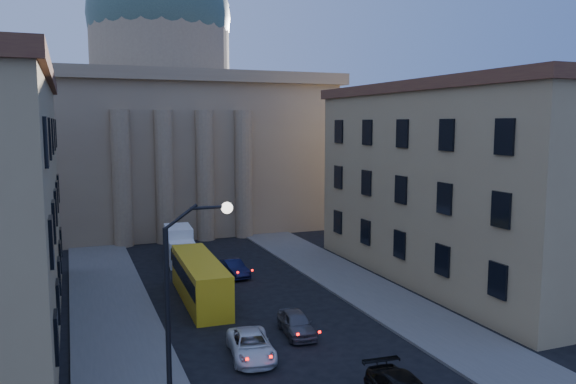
# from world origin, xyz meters

# --- Properties ---
(sidewalk_left) EXTENTS (5.00, 60.00, 0.15)m
(sidewalk_left) POSITION_xyz_m (-8.50, 18.00, 0.07)
(sidewalk_left) COLOR #615D58
(sidewalk_left) RESTS_ON ground
(sidewalk_right) EXTENTS (5.00, 60.00, 0.15)m
(sidewalk_right) POSITION_xyz_m (8.50, 18.00, 0.07)
(sidewalk_right) COLOR #615D58
(sidewalk_right) RESTS_ON ground
(church) EXTENTS (68.02, 28.76, 36.60)m
(church) POSITION_xyz_m (0.00, 55.47, 11.88)
(church) COLOR #8D7357
(church) RESTS_ON ground
(building_right) EXTENTS (11.60, 26.60, 14.70)m
(building_right) POSITION_xyz_m (17.00, 22.00, 7.42)
(building_right) COLOR tan
(building_right) RESTS_ON ground
(street_lamp) EXTENTS (2.62, 0.44, 8.83)m
(street_lamp) POSITION_xyz_m (-6.97, 8.00, 5.29)
(street_lamp) COLOR black
(street_lamp) RESTS_ON ground
(car_left_mid) EXTENTS (2.63, 4.68, 1.23)m
(car_left_mid) POSITION_xyz_m (-2.48, 13.77, 0.62)
(car_left_mid) COLOR white
(car_left_mid) RESTS_ON ground
(car_right_far) EXTENTS (1.88, 3.91, 1.29)m
(car_right_far) POSITION_xyz_m (0.80, 15.77, 0.64)
(car_right_far) COLOR #56555B
(car_right_far) RESTS_ON ground
(car_right_distant) EXTENTS (1.86, 4.02, 1.28)m
(car_right_distant) POSITION_xyz_m (0.80, 28.67, 0.64)
(car_right_distant) COLOR black
(car_right_distant) RESTS_ON ground
(city_bus) EXTENTS (2.64, 10.05, 2.81)m
(city_bus) POSITION_xyz_m (-2.88, 23.69, 1.51)
(city_bus) COLOR yellow
(city_bus) RESTS_ON ground
(box_truck) EXTENTS (2.48, 5.47, 2.93)m
(box_truck) POSITION_xyz_m (-2.18, 34.68, 1.39)
(box_truck) COLOR white
(box_truck) RESTS_ON ground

